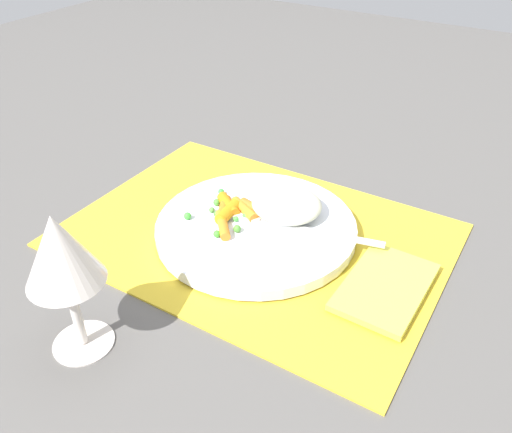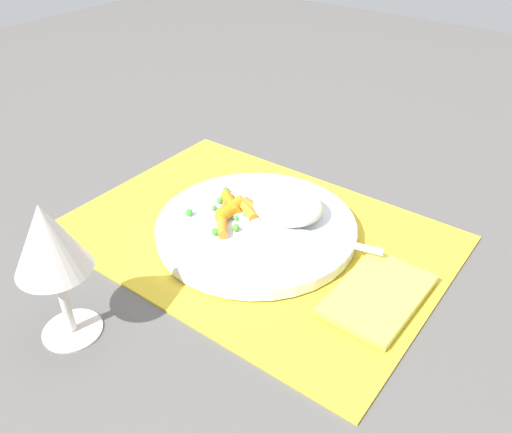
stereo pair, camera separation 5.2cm
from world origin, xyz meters
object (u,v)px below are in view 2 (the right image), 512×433
rice_mound (288,206)px  carrot_portion (236,210)px  plate (256,228)px  napkin (378,295)px  wine_glass (48,243)px  fork (286,228)px

rice_mound → carrot_portion: 0.07m
plate → carrot_portion: bearing=0.2°
plate → napkin: size_ratio=1.93×
wine_glass → napkin: wine_glass is taller
wine_glass → rice_mound: bearing=-105.2°
rice_mound → carrot_portion: rice_mound is taller
rice_mound → napkin: (-0.16, 0.05, -0.03)m
plate → wine_glass: bearing=77.7°
napkin → plate: bearing=-5.3°
carrot_portion → wine_glass: (0.02, 0.25, 0.09)m
carrot_portion → fork: carrot_portion is taller
fork → wine_glass: 0.29m
carrot_portion → wine_glass: 0.27m
carrot_portion → plate: bearing=-179.8°
plate → fork: (-0.04, -0.01, 0.01)m
rice_mound → fork: bearing=120.6°
napkin → carrot_portion: bearing=-4.5°
plate → rice_mound: bearing=-122.5°
fork → rice_mound: bearing=-59.4°
wine_glass → fork: bearing=-110.1°
rice_mound → fork: rice_mound is taller
fork → carrot_portion: bearing=7.6°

